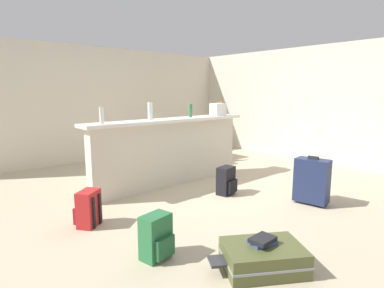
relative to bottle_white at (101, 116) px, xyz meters
The scene contains 18 objects.
ground_plane 2.10m from the bottle_white, ahead, with size 13.00×13.00×0.05m, color #BCAD8E.
wall_back 3.27m from the bottle_white, 59.16° to the left, with size 6.60×0.10×2.50m, color beige.
wall_right 4.73m from the bottle_white, ahead, with size 0.10×6.00×2.50m, color beige.
partition_half_wall 1.41m from the bottle_white, ahead, with size 2.80×0.20×1.05m, color beige.
bar_countertop 1.24m from the bottle_white, ahead, with size 2.96×0.40×0.05m, color white.
bottle_white is the anchor object (origin of this frame).
bottle_clear 0.86m from the bottle_white, ahead, with size 0.07×0.07×0.27m, color silver.
bottle_green 1.66m from the bottle_white, ahead, with size 0.06×0.06×0.22m, color #2D6B38.
bottle_amber 2.53m from the bottle_white, ahead, with size 0.06×0.06×0.26m, color #9E661E.
grocery_bag 2.29m from the bottle_white, ahead, with size 0.26×0.18×0.22m, color silver.
dining_table 3.20m from the bottle_white, 27.06° to the left, with size 1.10×0.80×0.74m.
dining_chair_near_partition 2.96m from the bottle_white, 18.16° to the left, with size 0.48×0.48×0.93m.
suitcase_flat_olive 2.71m from the bottle_white, 83.65° to the right, with size 0.88×0.78×0.22m.
backpack_red 1.27m from the bottle_white, 130.33° to the right, with size 0.34×0.33×0.42m.
backpack_black 2.04m from the bottle_white, 28.47° to the right, with size 0.31×0.29×0.42m.
suitcase_upright_navy 2.99m from the bottle_white, 41.63° to the right, with size 0.31×0.47×0.67m.
backpack_green 2.00m from the bottle_white, 100.50° to the right, with size 0.31×0.28×0.42m.
book_stack 2.64m from the bottle_white, 83.19° to the right, with size 0.26×0.21×0.07m.
Camera 1 is at (-3.56, -3.75, 1.55)m, focal length 29.78 mm.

